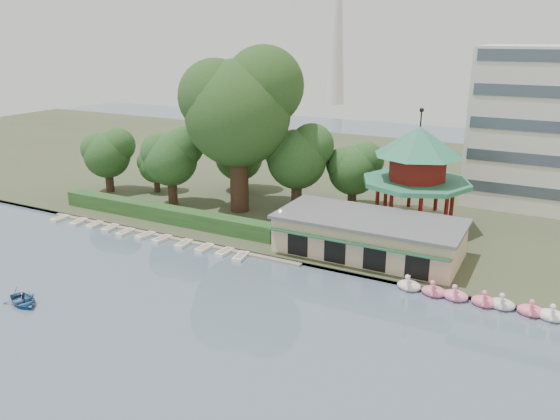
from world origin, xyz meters
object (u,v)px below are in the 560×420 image
Objects in this scene: pavilion at (417,168)px; rowboat_with_passengers at (23,298)px; dock at (167,235)px; boathouse at (368,235)px; big_tree at (240,105)px.

pavilion is 41.84m from rowboat_with_passengers.
pavilion reaches higher than dock.
dock is at bearing -148.34° from pavilion.
dock is at bearing -167.76° from boathouse.
rowboat_with_passengers is at bearing -126.21° from pavilion.
pavilion is at bearing 78.72° from boathouse.
boathouse is 22.84m from big_tree.
rowboat_with_passengers is at bearing -91.15° from dock.
pavilion is 22.06m from big_tree.
pavilion is (2.00, 10.03, 5.11)m from boathouse.
rowboat_with_passengers is (-22.37, -23.26, -1.84)m from boathouse.
boathouse reaches higher than rowboat_with_passengers.
boathouse is (22.00, 4.77, 2.25)m from dock.
big_tree is at bearing 73.91° from dock.
dock is 1.83× the size of boathouse.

